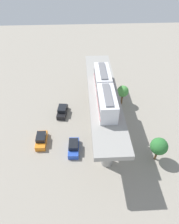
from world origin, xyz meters
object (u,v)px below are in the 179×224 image
parked_car_blue (74,147)px  tree_mid_lot (123,91)px  parked_car_orange (41,140)px  parked_car_black (62,111)px  tree_near_viaduct (159,146)px  train (105,90)px

parked_car_blue → tree_mid_lot: size_ratio=0.91×
parked_car_orange → tree_mid_lot: 19.87m
parked_car_black → tree_near_viaduct: size_ratio=0.91×
tree_near_viaduct → tree_mid_lot: bearing=101.9°
train → parked_car_black: size_ratio=3.08×
parked_car_black → parked_car_blue: bearing=-68.4°
parked_car_orange → parked_car_blue: bearing=-18.2°
parked_car_orange → parked_car_black: bearing=66.9°
train → tree_mid_lot: size_ratio=2.87×
parked_car_orange → tree_mid_lot: size_ratio=0.90×
parked_car_blue → tree_mid_lot: 16.74m
parked_car_black → tree_near_viaduct: 20.80m
tree_near_viaduct → parked_car_black: bearing=142.6°
tree_near_viaduct → parked_car_orange: bearing=166.6°
parked_car_black → tree_mid_lot: bearing=19.2°
train → tree_near_viaduct: (8.39, -7.21, -6.38)m
parked_car_black → parked_car_blue: same height
parked_car_orange → tree_mid_lot: tree_mid_lot is taller
train → tree_mid_lot: 11.46m
train → parked_car_orange: size_ratio=3.21×
train → parked_car_black: (-8.01, 5.32, -8.99)m
parked_car_black → tree_near_viaduct: bearing=-29.8°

